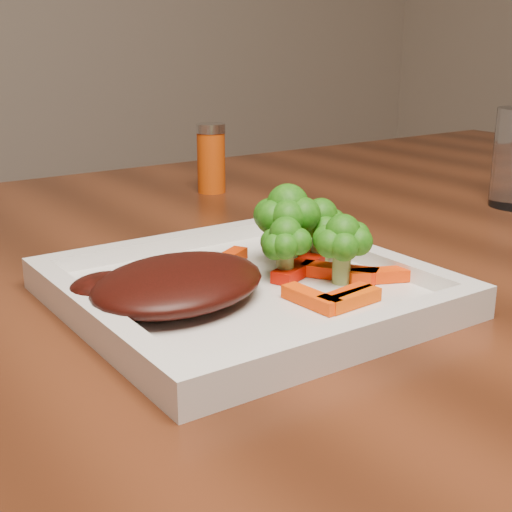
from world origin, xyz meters
TOP-DOWN VIEW (x-y plane):
  - dining_table at (-0.05, 0.10)m, footprint 1.60×0.90m
  - plate at (-0.27, -0.05)m, footprint 0.27×0.27m
  - steak at (-0.32, -0.04)m, footprint 0.17×0.15m
  - broccoli_0 at (-0.20, -0.02)m, footprint 0.09×0.09m
  - broccoli_1 at (-0.17, -0.03)m, footprint 0.07×0.07m
  - broccoli_2 at (-0.19, -0.08)m, footprint 0.07×0.07m
  - broccoli_3 at (-0.23, -0.05)m, footprint 0.06×0.06m
  - carrot_0 at (-0.22, -0.12)m, footprint 0.05×0.02m
  - carrot_1 at (-0.17, -0.10)m, footprint 0.06×0.04m
  - carrot_2 at (-0.25, -0.11)m, footprint 0.02×0.05m
  - carrot_3 at (-0.16, -0.01)m, footprint 0.06×0.03m
  - carrot_4 at (-0.25, 0.01)m, footprint 0.05×0.04m
  - carrot_5 at (-0.19, -0.07)m, footprint 0.05×0.06m
  - carrot_6 at (-0.21, -0.05)m, footprint 0.07×0.04m
  - spice_shaker at (-0.07, 0.32)m, footprint 0.05×0.05m
  - carrot_7 at (-0.22, -0.13)m, footprint 0.05×0.02m

SIDE VIEW (x-z plane):
  - dining_table at x=-0.05m, z-range 0.00..0.75m
  - plate at x=-0.27m, z-range 0.75..0.76m
  - carrot_0 at x=-0.22m, z-range 0.76..0.77m
  - carrot_1 at x=-0.17m, z-range 0.76..0.77m
  - carrot_2 at x=-0.25m, z-range 0.76..0.77m
  - carrot_3 at x=-0.16m, z-range 0.76..0.77m
  - carrot_4 at x=-0.25m, z-range 0.76..0.77m
  - carrot_5 at x=-0.19m, z-range 0.76..0.77m
  - carrot_6 at x=-0.21m, z-range 0.76..0.77m
  - carrot_7 at x=-0.22m, z-range 0.76..0.77m
  - steak at x=-0.32m, z-range 0.76..0.79m
  - broccoli_2 at x=-0.19m, z-range 0.76..0.82m
  - broccoli_3 at x=-0.23m, z-range 0.76..0.82m
  - broccoli_1 at x=-0.17m, z-range 0.76..0.83m
  - spice_shaker at x=-0.07m, z-range 0.75..0.84m
  - broccoli_0 at x=-0.20m, z-range 0.76..0.83m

